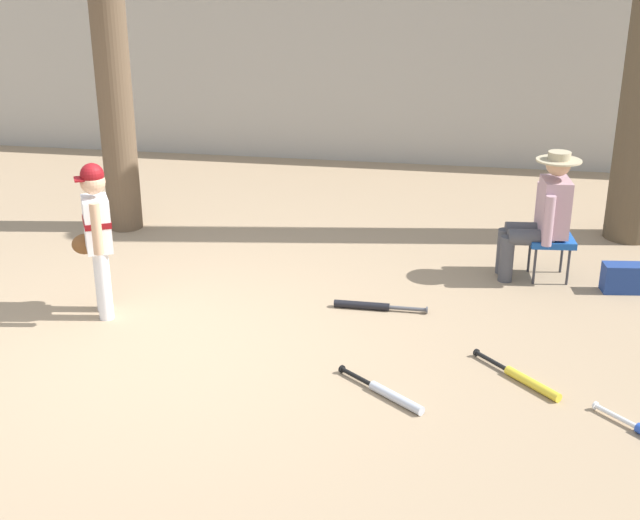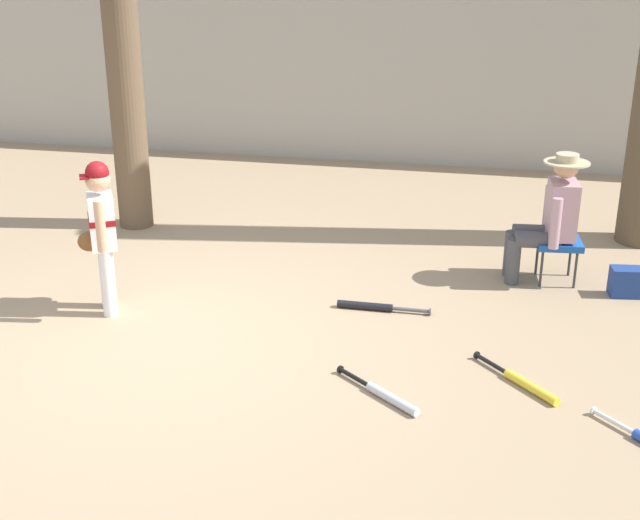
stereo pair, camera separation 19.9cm
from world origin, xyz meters
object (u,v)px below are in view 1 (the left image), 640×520
bat_aluminum_silver (390,394)px  young_ballplayer (96,230)px  folding_stool (550,241)px  bat_black_composite (369,306)px  handbag_beside_stool (622,278)px  seated_spectator (542,212)px  bat_yellow_trainer (525,380)px

bat_aluminum_silver → young_ballplayer: bearing=158.9°
folding_stool → bat_black_composite: 1.86m
bat_aluminum_silver → handbag_beside_stool: bearing=50.3°
bat_aluminum_silver → folding_stool: bearing=63.4°
seated_spectator → bat_yellow_trainer: (-0.19, -2.05, -0.61)m
seated_spectator → bat_aluminum_silver: bearing=-114.9°
handbag_beside_stool → bat_black_composite: 2.31m
bat_black_composite → young_ballplayer: bearing=-167.7°
bat_yellow_trainer → bat_black_composite: size_ratio=0.79×
folding_stool → seated_spectator: bearing=-174.1°
handbag_beside_stool → bat_aluminum_silver: handbag_beside_stool is taller
folding_stool → bat_yellow_trainer: folding_stool is taller
handbag_beside_stool → bat_black_composite: handbag_beside_stool is taller
young_ballplayer → bat_black_composite: 2.35m
folding_stool → handbag_beside_stool: size_ratio=1.29×
seated_spectator → bat_black_composite: seated_spectator is taller
bat_yellow_trainer → bat_black_composite: 1.65m
handbag_beside_stool → bat_aluminum_silver: bearing=-129.7°
seated_spectator → bat_aluminum_silver: size_ratio=1.83×
bat_aluminum_silver → bat_yellow_trainer: 1.00m
bat_aluminum_silver → bat_black_composite: size_ratio=0.82×
handbag_beside_stool → bat_yellow_trainer: bearing=-116.4°
bat_black_composite → folding_stool: bearing=32.8°
young_ballplayer → handbag_beside_stool: (4.36, 1.26, -0.61)m
bat_aluminum_silver → bat_black_composite: 1.48m
handbag_beside_stool → bat_yellow_trainer: (-0.92, -1.85, -0.10)m
young_ballplayer → folding_stool: size_ratio=2.97×
bat_aluminum_silver → bat_yellow_trainer: (0.93, 0.37, 0.00)m
folding_stool → handbag_beside_stool: bearing=-18.7°
bat_yellow_trainer → bat_black_composite: (-1.25, 1.07, 0.00)m
handbag_beside_stool → bat_yellow_trainer: 2.07m
bat_yellow_trainer → handbag_beside_stool: bearing=63.6°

